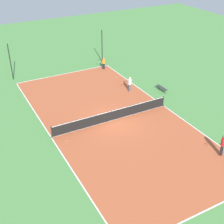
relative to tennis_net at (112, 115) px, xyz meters
name	(u,v)px	position (x,y,z in m)	size (l,w,h in m)	color
ground_plane	(112,120)	(0.00, 0.00, -0.57)	(80.00, 80.00, 0.00)	#518E47
court_surface	(112,120)	(0.00, 0.00, -0.56)	(11.87, 24.72, 0.02)	#B75633
tennis_net	(112,115)	(0.00, 0.00, 0.00)	(11.67, 0.10, 1.07)	black
bench	(162,88)	(7.69, 2.78, -0.18)	(0.36, 1.63, 0.45)	#333338
player_coach_red	(223,144)	(5.05, -8.60, 0.52)	(0.98, 0.74, 1.83)	black
player_far_white	(130,83)	(4.57, 4.44, 0.41)	(0.96, 0.42, 1.67)	#4C4C51
player_center_orange	(104,63)	(4.94, 11.43, 0.31)	(0.89, 0.90, 1.51)	black
tennis_ball_far_baseline	(116,77)	(5.08, 8.32, -0.51)	(0.07, 0.07, 0.07)	#CCE033
tennis_ball_near_net	(67,141)	(-4.90, -1.13, -0.51)	(0.07, 0.07, 0.07)	#CCE033
fence_post_back_left	(10,62)	(-5.91, 13.73, 1.59)	(0.12, 0.12, 4.31)	black
fence_post_back_right	(102,46)	(5.91, 13.73, 1.59)	(0.12, 0.12, 4.31)	black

